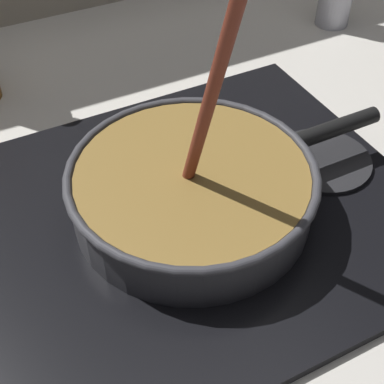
# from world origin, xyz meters

# --- Properties ---
(ground) EXTENTS (2.40, 1.60, 0.04)m
(ground) POSITION_xyz_m (0.00, 0.00, -0.02)
(ground) COLOR beige
(hob_plate) EXTENTS (0.56, 0.48, 0.01)m
(hob_plate) POSITION_xyz_m (-0.03, 0.18, 0.01)
(hob_plate) COLOR black
(hob_plate) RESTS_ON ground
(burner_ring) EXTENTS (0.18, 0.18, 0.01)m
(burner_ring) POSITION_xyz_m (-0.03, 0.18, 0.02)
(burner_ring) COLOR #592D0C
(burner_ring) RESTS_ON hob_plate
(spare_burner) EXTENTS (0.13, 0.13, 0.01)m
(spare_burner) POSITION_xyz_m (0.17, 0.18, 0.01)
(spare_burner) COLOR #262628
(spare_burner) RESTS_ON hob_plate
(cooking_pan) EXTENTS (0.42, 0.30, 0.33)m
(cooking_pan) POSITION_xyz_m (-0.03, 0.18, 0.05)
(cooking_pan) COLOR #38383D
(cooking_pan) RESTS_ON hob_plate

